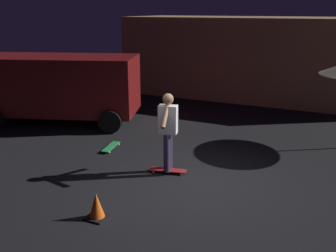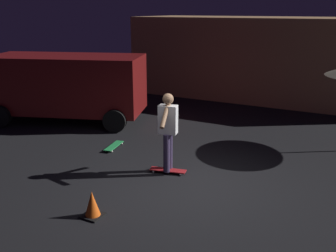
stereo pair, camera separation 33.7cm
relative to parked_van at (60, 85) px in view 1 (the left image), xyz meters
The scene contains 7 objects.
ground_plane 6.04m from the parked_van, 25.24° to the right, with size 28.00×28.00×0.00m, color black.
low_building 7.70m from the parked_van, 56.48° to the left, with size 9.85×3.58×3.08m.
parked_van is the anchor object (origin of this frame).
skateboard_ridden 5.28m from the parked_van, 24.54° to the right, with size 0.81×0.37×0.07m.
skateboard_spare 3.30m from the parked_van, 27.53° to the right, with size 0.34×0.80×0.07m.
skater 5.16m from the parked_van, 24.54° to the right, with size 0.42×0.98×1.67m.
traffic_cone 6.31m from the parked_van, 44.51° to the right, with size 0.34×0.34×0.46m.
Camera 1 is at (2.71, -6.58, 3.39)m, focal length 41.65 mm.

